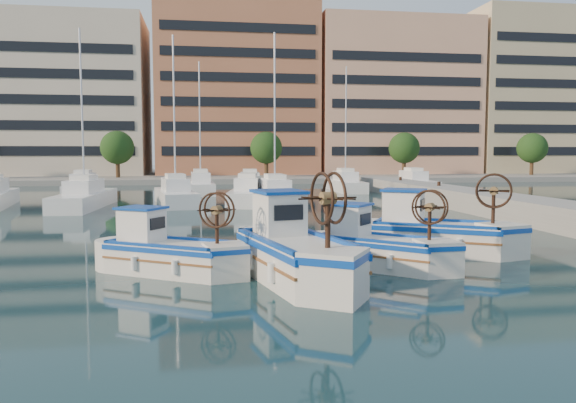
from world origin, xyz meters
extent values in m
plane|color=#1A3C44|center=(0.00, 0.00, 0.00)|extent=(300.00, 300.00, 0.00)
cube|color=gray|center=(13.00, 8.00, 0.60)|extent=(3.00, 60.00, 1.20)
cube|color=gray|center=(0.00, 67.00, 0.30)|extent=(180.00, 40.00, 0.60)
cube|color=beige|center=(-23.00, 65.00, 11.10)|extent=(23.00, 14.00, 21.00)
cube|color=black|center=(-23.00, 58.00, 11.10)|extent=(21.16, 0.12, 18.90)
cube|color=#BD6E49|center=(1.00, 65.00, 13.10)|extent=(22.00, 14.00, 25.00)
cube|color=black|center=(1.00, 58.00, 13.10)|extent=(20.24, 0.12, 22.50)
cube|color=#EAA682|center=(24.00, 65.00, 11.60)|extent=(23.00, 14.00, 22.00)
cube|color=black|center=(24.00, 58.00, 11.60)|extent=(21.16, 0.12, 19.80)
cube|color=#C4B087|center=(47.00, 65.00, 12.60)|extent=(22.00, 14.00, 24.00)
cube|color=black|center=(47.00, 58.00, 12.60)|extent=(20.24, 0.12, 21.60)
cylinder|color=#3F2B19|center=(-14.00, 53.50, 1.50)|extent=(0.50, 0.50, 3.00)
sphere|color=#234A1A|center=(-14.00, 53.50, 4.20)|extent=(4.00, 4.00, 4.00)
cylinder|color=#3F2B19|center=(4.00, 53.50, 1.50)|extent=(0.50, 0.50, 3.00)
sphere|color=#234A1A|center=(4.00, 53.50, 4.20)|extent=(4.00, 4.00, 4.00)
cylinder|color=#3F2B19|center=(22.00, 53.50, 1.50)|extent=(0.50, 0.50, 3.00)
sphere|color=#234A1A|center=(22.00, 53.50, 4.20)|extent=(4.00, 4.00, 4.00)
cylinder|color=#3F2B19|center=(40.00, 53.50, 1.50)|extent=(0.50, 0.50, 3.00)
sphere|color=#234A1A|center=(40.00, 53.50, 4.20)|extent=(4.00, 4.00, 4.00)
cube|color=white|center=(-11.53, 21.61, 0.50)|extent=(2.74, 9.62, 1.00)
cylinder|color=silver|center=(-11.53, 21.61, 6.00)|extent=(0.12, 0.12, 11.00)
cube|color=white|center=(-5.77, 22.89, 0.50)|extent=(3.47, 8.26, 1.00)
cylinder|color=silver|center=(-5.77, 22.89, 6.00)|extent=(0.12, 0.12, 11.00)
cube|color=white|center=(-0.72, 23.44, 0.50)|extent=(3.63, 9.28, 1.00)
cube|color=white|center=(0.91, 21.11, 0.50)|extent=(2.30, 10.04, 1.00)
cylinder|color=silver|center=(0.91, 21.11, 6.00)|extent=(0.12, 0.12, 11.00)
cube|color=white|center=(-13.87, 32.94, 0.50)|extent=(2.62, 8.65, 1.00)
cube|color=white|center=(-4.09, 33.87, 0.50)|extent=(2.49, 9.00, 1.00)
cylinder|color=silver|center=(-4.09, 33.87, 6.00)|extent=(0.12, 0.12, 11.00)
cube|color=white|center=(0.21, 33.03, 0.50)|extent=(2.76, 8.64, 1.00)
cube|color=white|center=(9.29, 34.61, 0.50)|extent=(2.46, 8.91, 1.00)
cylinder|color=silver|center=(9.29, 34.61, 6.00)|extent=(0.12, 0.12, 11.00)
cube|color=white|center=(16.24, 35.34, 0.50)|extent=(2.49, 8.93, 1.00)
cube|color=silver|center=(-4.86, 0.39, 0.46)|extent=(3.96, 3.30, 0.92)
cube|color=#0C3DA4|center=(-4.86, 0.39, 0.81)|extent=(4.08, 3.40, 0.14)
cube|color=#173AB9|center=(-4.86, 0.39, 0.76)|extent=(3.47, 2.81, 0.05)
cube|color=white|center=(-5.75, 0.95, 1.40)|extent=(1.48, 1.42, 0.97)
cube|color=#0C3DA4|center=(-5.75, 0.95, 1.93)|extent=(1.66, 1.61, 0.07)
cylinder|color=#331E14|center=(-3.52, -0.45, 1.43)|extent=(0.11, 0.11, 1.02)
cylinder|color=brown|center=(-3.52, -0.45, 1.98)|extent=(0.36, 0.37, 0.25)
torus|color=#331E14|center=(-3.59, -0.56, 1.98)|extent=(0.90, 0.60, 1.03)
torus|color=#331E14|center=(-3.45, -0.34, 1.98)|extent=(0.90, 0.60, 1.03)
cube|color=silver|center=(-1.35, -1.19, 0.58)|extent=(2.99, 4.98, 1.16)
cube|color=#0C3DA4|center=(-1.35, -1.19, 1.02)|extent=(3.08, 5.13, 0.18)
cube|color=#173AB9|center=(-1.35, -1.19, 0.95)|extent=(2.45, 4.43, 0.07)
cube|color=white|center=(-1.64, 0.11, 1.77)|extent=(1.51, 1.68, 1.22)
cube|color=#0C3DA4|center=(-1.64, 0.11, 2.44)|extent=(1.71, 1.88, 0.09)
cylinder|color=#331E14|center=(-0.90, -3.13, 1.81)|extent=(0.13, 0.13, 1.29)
cylinder|color=brown|center=(-0.90, -3.13, 2.49)|extent=(0.42, 0.38, 0.31)
torus|color=#331E14|center=(-1.06, -3.17, 2.49)|extent=(0.37, 1.28, 1.30)
torus|color=#331E14|center=(-0.74, -3.09, 2.49)|extent=(0.37, 1.28, 1.30)
cube|color=silver|center=(1.51, 0.27, 0.47)|extent=(3.84, 3.68, 0.93)
cube|color=#0C3DA4|center=(1.51, 0.27, 0.82)|extent=(3.96, 3.79, 0.14)
cube|color=#173AB9|center=(1.51, 0.27, 0.76)|extent=(3.33, 3.16, 0.05)
cube|color=white|center=(0.72, 0.98, 1.42)|extent=(1.51, 1.50, 0.98)
cube|color=#0C3DA4|center=(0.72, 0.98, 1.95)|extent=(1.70, 1.68, 0.07)
cylinder|color=#331E14|center=(2.70, -0.79, 1.45)|extent=(0.11, 0.11, 1.03)
cylinder|color=brown|center=(2.70, -0.79, 2.00)|extent=(0.37, 0.38, 0.25)
torus|color=#331E14|center=(2.61, -0.89, 2.00)|extent=(0.82, 0.74, 1.04)
torus|color=#331E14|center=(2.79, -0.70, 2.00)|extent=(0.82, 0.74, 1.04)
cube|color=silver|center=(4.35, 2.37, 0.54)|extent=(4.62, 3.78, 1.07)
cube|color=#0C3DA4|center=(4.35, 2.37, 0.94)|extent=(4.76, 3.89, 0.16)
cube|color=#173AB9|center=(4.35, 2.37, 0.88)|extent=(4.05, 3.21, 0.06)
cube|color=white|center=(3.30, 3.00, 1.63)|extent=(1.71, 1.64, 1.12)
cube|color=#0C3DA4|center=(3.30, 3.00, 2.25)|extent=(1.92, 1.85, 0.08)
cylinder|color=#331E14|center=(5.93, 1.43, 1.66)|extent=(0.12, 0.12, 1.18)
cylinder|color=brown|center=(5.93, 1.43, 2.30)|extent=(0.41, 0.43, 0.29)
torus|color=#331E14|center=(5.85, 1.30, 2.30)|extent=(1.06, 0.67, 1.19)
torus|color=#331E14|center=(6.01, 1.56, 2.30)|extent=(1.06, 0.67, 1.19)
camera|label=1|loc=(-3.90, -16.39, 3.60)|focal=35.00mm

